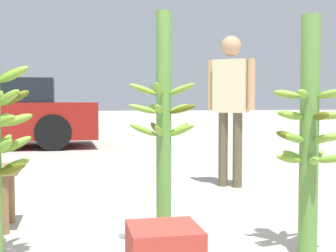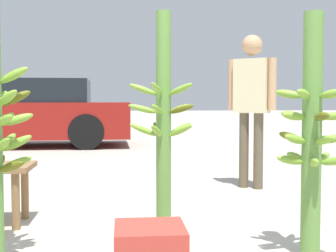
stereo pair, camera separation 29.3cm
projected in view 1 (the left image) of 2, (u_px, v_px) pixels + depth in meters
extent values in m
ellipsoid|color=#545914|center=(8.00, 75.00, 2.72)|extent=(0.16, 0.18, 0.13)
ellipsoid|color=#75A333|center=(14.00, 74.00, 2.60)|extent=(0.20, 0.08, 0.13)
ellipsoid|color=#75A333|center=(7.00, 98.00, 2.55)|extent=(0.18, 0.16, 0.13)
ellipsoid|color=#545914|center=(14.00, 98.00, 2.68)|extent=(0.19, 0.12, 0.13)
ellipsoid|color=#75A333|center=(5.00, 121.00, 2.53)|extent=(0.16, 0.18, 0.10)
ellipsoid|color=#75A333|center=(16.00, 120.00, 2.67)|extent=(0.20, 0.09, 0.10)
ellipsoid|color=#75A333|center=(2.00, 119.00, 2.75)|extent=(0.11, 0.20, 0.10)
ellipsoid|color=#75A333|center=(16.00, 144.00, 2.67)|extent=(0.19, 0.07, 0.13)
ellipsoid|color=#75A333|center=(4.00, 143.00, 2.75)|extent=(0.12, 0.19, 0.13)
ellipsoid|color=#75A333|center=(3.00, 147.00, 2.53)|extent=(0.16, 0.18, 0.13)
ellipsoid|color=#545914|center=(12.00, 169.00, 2.58)|extent=(0.19, 0.14, 0.10)
ellipsoid|color=#75A333|center=(15.00, 165.00, 2.72)|extent=(0.19, 0.14, 0.10)
cylinder|color=#5B8C3D|center=(164.00, 132.00, 2.93)|extent=(0.09, 0.09, 1.51)
ellipsoid|color=#75A333|center=(182.00, 89.00, 2.85)|extent=(0.16, 0.15, 0.10)
ellipsoid|color=#75A333|center=(179.00, 90.00, 3.00)|extent=(0.18, 0.13, 0.10)
ellipsoid|color=#75A333|center=(156.00, 90.00, 3.03)|extent=(0.08, 0.19, 0.10)
ellipsoid|color=#75A333|center=(143.00, 89.00, 2.90)|extent=(0.19, 0.06, 0.10)
ellipsoid|color=#75A333|center=(159.00, 89.00, 2.79)|extent=(0.11, 0.18, 0.10)
ellipsoid|color=#75A333|center=(155.00, 109.00, 3.04)|extent=(0.08, 0.19, 0.08)
ellipsoid|color=#75A333|center=(143.00, 109.00, 2.90)|extent=(0.19, 0.05, 0.08)
ellipsoid|color=#75A333|center=(159.00, 109.00, 2.79)|extent=(0.11, 0.19, 0.08)
ellipsoid|color=#545914|center=(182.00, 109.00, 2.86)|extent=(0.17, 0.15, 0.08)
ellipsoid|color=#75A333|center=(179.00, 109.00, 3.01)|extent=(0.18, 0.13, 0.08)
ellipsoid|color=#545914|center=(156.00, 129.00, 3.04)|extent=(0.08, 0.19, 0.10)
ellipsoid|color=#75A333|center=(143.00, 130.00, 2.91)|extent=(0.19, 0.06, 0.10)
ellipsoid|color=#75A333|center=(159.00, 131.00, 2.80)|extent=(0.11, 0.18, 0.10)
ellipsoid|color=#75A333|center=(182.00, 130.00, 2.86)|extent=(0.16, 0.15, 0.10)
ellipsoid|color=#75A333|center=(179.00, 129.00, 3.01)|extent=(0.18, 0.12, 0.10)
cylinder|color=#5B8C3D|center=(309.00, 135.00, 2.88)|extent=(0.12, 0.12, 1.48)
ellipsoid|color=#75A333|center=(302.00, 95.00, 3.00)|extent=(0.07, 0.18, 0.08)
ellipsoid|color=#75A333|center=(287.00, 94.00, 2.90)|extent=(0.18, 0.12, 0.08)
ellipsoid|color=#75A333|center=(303.00, 94.00, 2.75)|extent=(0.15, 0.16, 0.08)
ellipsoid|color=#75A333|center=(330.00, 94.00, 2.76)|extent=(0.12, 0.17, 0.08)
ellipsoid|color=#545914|center=(328.00, 94.00, 2.91)|extent=(0.18, 0.08, 0.08)
ellipsoid|color=#75A333|center=(312.00, 115.00, 2.99)|extent=(0.14, 0.17, 0.07)
ellipsoid|color=#75A333|center=(289.00, 115.00, 2.96)|extent=(0.14, 0.17, 0.07)
ellipsoid|color=#75A333|center=(293.00, 116.00, 2.80)|extent=(0.18, 0.10, 0.07)
ellipsoid|color=#545914|center=(321.00, 116.00, 2.74)|extent=(0.05, 0.17, 0.07)
ellipsoid|color=#75A333|center=(332.00, 115.00, 2.86)|extent=(0.18, 0.10, 0.07)
ellipsoid|color=#75A333|center=(310.00, 136.00, 3.01)|extent=(0.13, 0.17, 0.09)
ellipsoid|color=#545914|center=(288.00, 136.00, 2.96)|extent=(0.15, 0.16, 0.09)
ellipsoid|color=#75A333|center=(295.00, 138.00, 2.80)|extent=(0.18, 0.11, 0.09)
ellipsoid|color=#75A333|center=(323.00, 139.00, 2.75)|extent=(0.07, 0.18, 0.09)
ellipsoid|color=#75A333|center=(331.00, 137.00, 2.88)|extent=(0.18, 0.08, 0.09)
ellipsoid|color=#75A333|center=(318.00, 156.00, 2.99)|extent=(0.16, 0.15, 0.08)
ellipsoid|color=#75A333|center=(292.00, 156.00, 3.00)|extent=(0.11, 0.18, 0.08)
ellipsoid|color=#75A333|center=(289.00, 159.00, 2.85)|extent=(0.17, 0.06, 0.08)
ellipsoid|color=#75A333|center=(314.00, 161.00, 2.75)|extent=(0.09, 0.18, 0.08)
ellipsoid|color=#75A333|center=(332.00, 159.00, 2.83)|extent=(0.17, 0.14, 0.08)
cylinder|color=brown|center=(223.00, 149.00, 5.19)|extent=(0.14, 0.14, 0.82)
cylinder|color=brown|center=(237.00, 150.00, 5.11)|extent=(0.14, 0.14, 0.82)
cube|color=beige|center=(231.00, 86.00, 5.11)|extent=(0.39, 0.35, 0.58)
cylinder|color=tan|center=(211.00, 85.00, 5.21)|extent=(0.12, 0.12, 0.55)
cylinder|color=tan|center=(251.00, 85.00, 5.01)|extent=(0.12, 0.12, 0.55)
sphere|color=tan|center=(231.00, 46.00, 5.09)|extent=(0.22, 0.22, 0.22)
cylinder|color=olive|center=(11.00, 196.00, 3.64)|extent=(0.06, 0.06, 0.42)
cylinder|color=olive|center=(5.00, 205.00, 3.33)|extent=(0.06, 0.06, 0.42)
cylinder|color=black|center=(53.00, 132.00, 8.83)|extent=(0.70, 0.22, 0.69)
cylinder|color=black|center=(54.00, 128.00, 10.38)|extent=(0.70, 0.22, 0.69)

